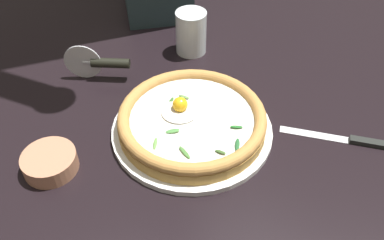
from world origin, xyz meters
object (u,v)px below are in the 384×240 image
(pizza, at_px, (192,119))
(drinking_glass, at_px, (191,35))
(pizza_cutter, at_px, (101,63))
(table_knife, at_px, (356,141))
(side_bowl, at_px, (50,162))

(pizza, height_order, drinking_glass, drinking_glass)
(pizza_cutter, relative_size, table_knife, 0.73)
(pizza, distance_m, drinking_glass, 0.29)
(side_bowl, height_order, pizza_cutter, pizza_cutter)
(drinking_glass, bearing_deg, table_knife, 110.89)
(side_bowl, height_order, drinking_glass, drinking_glass)
(pizza_cutter, distance_m, drinking_glass, 0.23)
(pizza, bearing_deg, pizza_cutter, -65.27)
(pizza, xyz_separation_m, drinking_glass, (-0.12, -0.26, 0.01))
(pizza_cutter, distance_m, table_knife, 0.57)
(pizza, bearing_deg, drinking_glass, -114.30)
(pizza, height_order, pizza_cutter, pizza_cutter)
(pizza_cutter, height_order, drinking_glass, drinking_glass)
(side_bowl, relative_size, table_knife, 0.53)
(table_knife, bearing_deg, side_bowl, -18.18)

